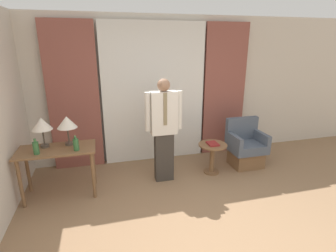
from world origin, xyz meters
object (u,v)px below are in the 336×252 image
Objects in this scene: bottle_by_lamp at (36,148)px; table_lamp_right at (67,123)px; armchair at (245,148)px; desk at (58,157)px; side_table at (212,153)px; book at (213,144)px; table_lamp_left at (42,125)px; bottle_near_edge at (76,144)px; person at (164,127)px.

table_lamp_right is at bearing 31.65° from bottle_by_lamp.
desk is at bearing -176.48° from armchair.
side_table is 0.19m from book.
table_lamp_right is 0.53m from bottle_by_lamp.
book reaches higher than side_table.
book is at bearing 1.39° from desk.
book is (-0.01, -0.01, 0.19)m from side_table.
armchair reaches higher than side_table.
table_lamp_left is 1.98× the size of bottle_by_lamp.
book is (2.64, -0.05, -0.54)m from table_lamp_left.
desk is 0.38m from bottle_near_edge.
table_lamp_left reaches higher than side_table.
person reaches higher than armchair.
desk is 2.44× the size of table_lamp_left.
bottle_by_lamp reaches higher than bottle_near_edge.
bottle_near_edge is 1.34m from person.
bottle_near_edge is 2.99m from armchair.
bottle_near_edge reaches higher than armchair.
table_lamp_left reaches higher than bottle_by_lamp.
table_lamp_right reaches higher than bottle_by_lamp.
bottle_near_edge reaches higher than book.
person is 3.16× the size of side_table.
bottle_by_lamp is at bearing -174.41° from armchair.
table_lamp_left is 3.46m from armchair.
bottle_near_edge is (0.12, -0.25, -0.25)m from table_lamp_right.
armchair is 0.74m from side_table.
person is 1.04m from side_table.
table_lamp_left is 1.79m from person.
side_table is at bearing 5.46° from bottle_near_edge.
table_lamp_right is at bearing 179.12° from side_table.
bottle_by_lamp reaches higher than book.
armchair is 1.64× the size of side_table.
side_table is (2.65, -0.04, -0.73)m from table_lamp_left.
person reaches higher than bottle_by_lamp.
armchair is at bearing 3.52° from desk.
bottle_near_edge reaches higher than desk.
bottle_by_lamp is at bearing -175.55° from side_table.
person is at bearing -1.59° from table_lamp_left.
bottle_near_edge is at bearing 0.14° from bottle_by_lamp.
bottle_by_lamp is at bearing -173.88° from person.
table_lamp_left is 0.83× the size of side_table.
bottle_near_edge is 0.40× the size of side_table.
person reaches higher than table_lamp_left.
table_lamp_right is (0.34, 0.00, 0.00)m from table_lamp_left.
table_lamp_left is at bearing 147.45° from desk.
book is (0.86, 0.00, -0.37)m from person.
armchair is 0.78m from book.
desk is 1.64m from person.
table_lamp_left and table_lamp_right have the same top height.
table_lamp_right is 1.99× the size of book.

